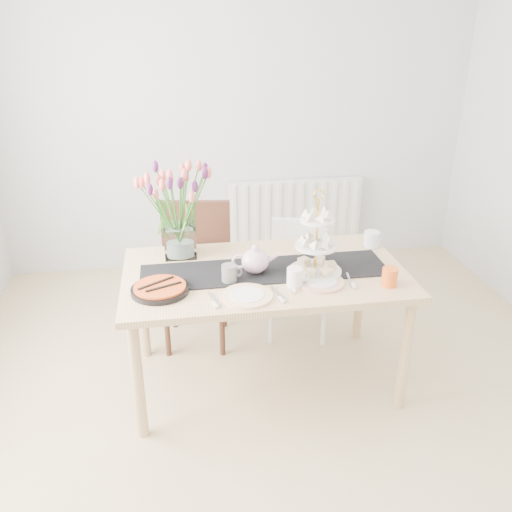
{
  "coord_description": "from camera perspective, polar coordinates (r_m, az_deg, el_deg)",
  "views": [
    {
      "loc": [
        -0.57,
        -2.28,
        2.1
      ],
      "look_at": [
        -0.14,
        0.4,
        0.87
      ],
      "focal_mm": 38.0,
      "sensor_mm": 36.0,
      "label": 1
    }
  ],
  "objects": [
    {
      "name": "room_shell",
      "position": [
        2.48,
        4.61,
        5.52
      ],
      "size": [
        4.5,
        4.5,
        4.5
      ],
      "color": "tan",
      "rests_on": "ground"
    },
    {
      "name": "radiator",
      "position": [
        4.89,
        4.09,
        4.56
      ],
      "size": [
        1.2,
        0.08,
        0.6
      ],
      "primitive_type": "cube",
      "color": "white",
      "rests_on": "room_shell"
    },
    {
      "name": "dining_table",
      "position": [
        3.12,
        0.91,
        -2.84
      ],
      "size": [
        1.6,
        0.9,
        0.75
      ],
      "color": "tan",
      "rests_on": "ground"
    },
    {
      "name": "chair_brown",
      "position": [
        3.67,
        -6.38,
        -0.66
      ],
      "size": [
        0.53,
        0.53,
        0.95
      ],
      "rotation": [
        0.0,
        0.0,
        -0.14
      ],
      "color": "#3C1D15",
      "rests_on": "ground"
    },
    {
      "name": "chair_white",
      "position": [
        3.81,
        4.48,
        -1.32
      ],
      "size": [
        0.47,
        0.47,
        0.79
      ],
      "rotation": [
        0.0,
        0.0,
        -0.22
      ],
      "color": "white",
      "rests_on": "ground"
    },
    {
      "name": "table_runner",
      "position": [
        3.08,
        0.92,
        -1.51
      ],
      "size": [
        1.4,
        0.35,
        0.01
      ],
      "primitive_type": "cube",
      "color": "black",
      "rests_on": "dining_table"
    },
    {
      "name": "tulip_vase",
      "position": [
        3.19,
        -8.3,
        6.31
      ],
      "size": [
        0.68,
        0.68,
        0.58
      ],
      "rotation": [
        0.0,
        0.0,
        0.17
      ],
      "color": "silver",
      "rests_on": "dining_table"
    },
    {
      "name": "cake_stand",
      "position": [
        3.02,
        6.32,
        0.33
      ],
      "size": [
        0.3,
        0.3,
        0.44
      ],
      "rotation": [
        0.0,
        0.0,
        0.25
      ],
      "color": "gold",
      "rests_on": "dining_table"
    },
    {
      "name": "teapot",
      "position": [
        3.02,
        -0.09,
        -0.52
      ],
      "size": [
        0.26,
        0.22,
        0.16
      ],
      "primitive_type": null,
      "rotation": [
        0.0,
        0.0,
        -0.09
      ],
      "color": "white",
      "rests_on": "dining_table"
    },
    {
      "name": "cream_jug",
      "position": [
        3.46,
        12.08,
        1.74
      ],
      "size": [
        0.12,
        0.12,
        0.1
      ],
      "primitive_type": "cylinder",
      "rotation": [
        0.0,
        0.0,
        0.25
      ],
      "color": "white",
      "rests_on": "dining_table"
    },
    {
      "name": "tart_tin",
      "position": [
        2.89,
        -10.07,
        -3.45
      ],
      "size": [
        0.31,
        0.31,
        0.04
      ],
      "rotation": [
        0.0,
        0.0,
        0.14
      ],
      "color": "black",
      "rests_on": "dining_table"
    },
    {
      "name": "mug_grey",
      "position": [
        2.94,
        -2.83,
        -1.87
      ],
      "size": [
        0.1,
        0.1,
        0.1
      ],
      "primitive_type": "cylinder",
      "rotation": [
        0.0,
        0.0,
        0.21
      ],
      "color": "slate",
      "rests_on": "dining_table"
    },
    {
      "name": "mug_white",
      "position": [
        2.91,
        4.11,
        -2.22
      ],
      "size": [
        0.09,
        0.09,
        0.1
      ],
      "primitive_type": "cylinder",
      "rotation": [
        0.0,
        0.0,
        -0.05
      ],
      "color": "white",
      "rests_on": "dining_table"
    },
    {
      "name": "mug_orange",
      "position": [
        2.99,
        13.89,
        -2.15
      ],
      "size": [
        0.12,
        0.12,
        0.1
      ],
      "primitive_type": "cylinder",
      "rotation": [
        0.0,
        0.0,
        0.57
      ],
      "color": "#FE601C",
      "rests_on": "dining_table"
    },
    {
      "name": "plate_left",
      "position": [
        2.81,
        -0.99,
        -4.22
      ],
      "size": [
        0.33,
        0.33,
        0.01
      ],
      "primitive_type": "cylinder",
      "rotation": [
        0.0,
        0.0,
        0.27
      ],
      "color": "white",
      "rests_on": "dining_table"
    },
    {
      "name": "plate_right",
      "position": [
        2.96,
        6.82,
        -2.75
      ],
      "size": [
        0.29,
        0.29,
        0.01
      ],
      "primitive_type": "cylinder",
      "rotation": [
        0.0,
        0.0,
        -0.15
      ],
      "color": "silver",
      "rests_on": "dining_table"
    }
  ]
}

